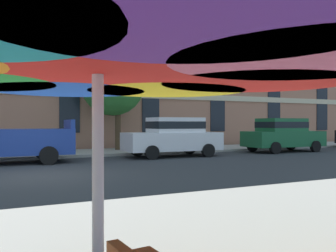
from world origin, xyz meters
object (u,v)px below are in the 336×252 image
sedan_white (173,136)px  sedan_green (283,134)px  street_tree_middle (113,80)px  patio_umbrella (98,33)px

sedan_white → sedan_green: size_ratio=1.00×
sedan_green → street_tree_middle: size_ratio=0.82×
street_tree_middle → patio_umbrella: size_ratio=1.66×
sedan_green → street_tree_middle: (-8.21, 3.74, 2.87)m
street_tree_middle → patio_umbrella: bearing=-106.6°
sedan_white → sedan_green: same height
sedan_green → sedan_white: bearing=180.0°
sedan_white → patio_umbrella: bearing=-117.5°
sedan_white → street_tree_middle: size_ratio=0.82×
patio_umbrella → sedan_green: bearing=44.1°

